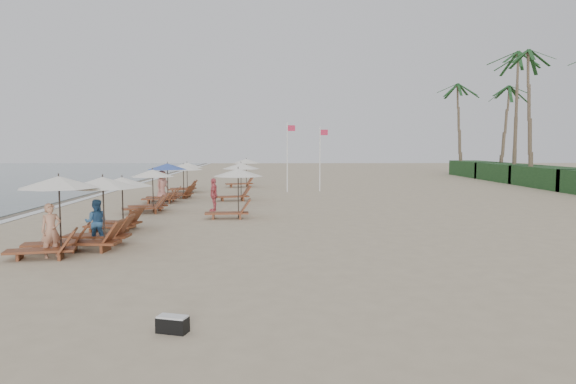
{
  "coord_description": "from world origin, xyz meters",
  "views": [
    {
      "loc": [
        0.35,
        -17.89,
        3.25
      ],
      "look_at": [
        1.0,
        4.16,
        1.3
      ],
      "focal_mm": 32.68,
      "sensor_mm": 36.0,
      "label": 1
    }
  ],
  "objects_px": {
    "lounger_station_6": "(184,177)",
    "beachgoer_mid_a": "(96,222)",
    "lounger_station_3": "(148,191)",
    "lounger_station_1": "(95,215)",
    "beachgoer_far_a": "(214,195)",
    "inland_station_0": "(233,188)",
    "lounger_station_0": "(53,215)",
    "inland_station_1": "(237,177)",
    "lounger_station_5": "(181,179)",
    "lounger_station_4": "(164,183)",
    "inland_station_2": "(243,171)",
    "duffel_bag": "(173,324)",
    "beachgoer_near": "(51,230)",
    "lounger_station_2": "(117,202)",
    "flag_pole_near": "(288,154)",
    "beachgoer_far_b": "(162,186)"
  },
  "relations": [
    {
      "from": "lounger_station_0",
      "to": "lounger_station_1",
      "type": "relative_size",
      "value": 0.96
    },
    {
      "from": "inland_station_0",
      "to": "beachgoer_near",
      "type": "xyz_separation_m",
      "value": [
        -4.7,
        -8.19,
        -0.59
      ]
    },
    {
      "from": "lounger_station_5",
      "to": "inland_station_0",
      "type": "relative_size",
      "value": 0.96
    },
    {
      "from": "inland_station_2",
      "to": "beachgoer_far_b",
      "type": "bearing_deg",
      "value": -112.03
    },
    {
      "from": "lounger_station_3",
      "to": "beachgoer_mid_a",
      "type": "xyz_separation_m",
      "value": [
        0.31,
        -8.54,
        -0.27
      ]
    },
    {
      "from": "inland_station_0",
      "to": "beachgoer_far_a",
      "type": "bearing_deg",
      "value": 114.45
    },
    {
      "from": "inland_station_1",
      "to": "flag_pole_near",
      "type": "height_order",
      "value": "flag_pole_near"
    },
    {
      "from": "lounger_station_3",
      "to": "flag_pole_near",
      "type": "xyz_separation_m",
      "value": [
        7.16,
        11.08,
        1.67
      ]
    },
    {
      "from": "lounger_station_2",
      "to": "beachgoer_far_b",
      "type": "bearing_deg",
      "value": 93.01
    },
    {
      "from": "beachgoer_mid_a",
      "to": "lounger_station_0",
      "type": "bearing_deg",
      "value": 58.7
    },
    {
      "from": "lounger_station_4",
      "to": "inland_station_0",
      "type": "distance_m",
      "value": 8.07
    },
    {
      "from": "inland_station_0",
      "to": "flag_pole_near",
      "type": "xyz_separation_m",
      "value": [
        2.82,
        13.32,
        1.31
      ]
    },
    {
      "from": "lounger_station_2",
      "to": "lounger_station_3",
      "type": "xyz_separation_m",
      "value": [
        -0.15,
        5.61,
        -0.08
      ]
    },
    {
      "from": "lounger_station_2",
      "to": "beachgoer_mid_a",
      "type": "height_order",
      "value": "lounger_station_2"
    },
    {
      "from": "lounger_station_2",
      "to": "beachgoer_mid_a",
      "type": "relative_size",
      "value": 1.7
    },
    {
      "from": "lounger_station_4",
      "to": "beachgoer_far_b",
      "type": "height_order",
      "value": "lounger_station_4"
    },
    {
      "from": "lounger_station_3",
      "to": "lounger_station_5",
      "type": "height_order",
      "value": "lounger_station_5"
    },
    {
      "from": "lounger_station_5",
      "to": "lounger_station_4",
      "type": "bearing_deg",
      "value": -100.8
    },
    {
      "from": "lounger_station_5",
      "to": "beachgoer_near",
      "type": "distance_m",
      "value": 17.58
    },
    {
      "from": "inland_station_2",
      "to": "beachgoer_far_b",
      "type": "height_order",
      "value": "inland_station_2"
    },
    {
      "from": "lounger_station_4",
      "to": "lounger_station_6",
      "type": "height_order",
      "value": "lounger_station_4"
    },
    {
      "from": "lounger_station_0",
      "to": "inland_station_1",
      "type": "bearing_deg",
      "value": 74.14
    },
    {
      "from": "flag_pole_near",
      "to": "beachgoer_mid_a",
      "type": "bearing_deg",
      "value": -109.25
    },
    {
      "from": "flag_pole_near",
      "to": "inland_station_2",
      "type": "bearing_deg",
      "value": 127.28
    },
    {
      "from": "lounger_station_1",
      "to": "lounger_station_2",
      "type": "height_order",
      "value": "lounger_station_1"
    },
    {
      "from": "lounger_station_6",
      "to": "beachgoer_mid_a",
      "type": "height_order",
      "value": "lounger_station_6"
    },
    {
      "from": "lounger_station_4",
      "to": "inland_station_2",
      "type": "height_order",
      "value": "lounger_station_4"
    },
    {
      "from": "duffel_bag",
      "to": "lounger_station_6",
      "type": "bearing_deg",
      "value": 99.05
    },
    {
      "from": "lounger_station_0",
      "to": "lounger_station_3",
      "type": "distance_m",
      "value": 10.17
    },
    {
      "from": "lounger_station_1",
      "to": "beachgoer_far_a",
      "type": "xyz_separation_m",
      "value": [
        2.72,
        9.37,
        -0.25
      ]
    },
    {
      "from": "lounger_station_0",
      "to": "lounger_station_5",
      "type": "xyz_separation_m",
      "value": [
        0.77,
        17.29,
        -0.01
      ]
    },
    {
      "from": "beachgoer_far_a",
      "to": "inland_station_1",
      "type": "bearing_deg",
      "value": 173.5
    },
    {
      "from": "lounger_station_5",
      "to": "inland_station_2",
      "type": "height_order",
      "value": "inland_station_2"
    },
    {
      "from": "lounger_station_3",
      "to": "beachgoer_far_b",
      "type": "bearing_deg",
      "value": 94.57
    },
    {
      "from": "lounger_station_2",
      "to": "inland_station_0",
      "type": "relative_size",
      "value": 0.96
    },
    {
      "from": "lounger_station_0",
      "to": "lounger_station_5",
      "type": "bearing_deg",
      "value": 87.46
    },
    {
      "from": "beachgoer_far_a",
      "to": "beachgoer_near",
      "type": "bearing_deg",
      "value": -15.1
    },
    {
      "from": "duffel_bag",
      "to": "lounger_station_5",
      "type": "bearing_deg",
      "value": 99.48
    },
    {
      "from": "lounger_station_3",
      "to": "lounger_station_6",
      "type": "xyz_separation_m",
      "value": [
        -0.08,
        11.03,
        0.07
      ]
    },
    {
      "from": "lounger_station_3",
      "to": "beachgoer_near",
      "type": "bearing_deg",
      "value": -91.99
    },
    {
      "from": "lounger_station_1",
      "to": "lounger_station_6",
      "type": "bearing_deg",
      "value": 91.51
    },
    {
      "from": "inland_station_1",
      "to": "beachgoer_mid_a",
      "type": "bearing_deg",
      "value": -104.86
    },
    {
      "from": "lounger_station_3",
      "to": "beachgoer_mid_a",
      "type": "height_order",
      "value": "lounger_station_3"
    },
    {
      "from": "lounger_station_3",
      "to": "inland_station_0",
      "type": "height_order",
      "value": "inland_station_0"
    },
    {
      "from": "beachgoer_near",
      "to": "beachgoer_far_b",
      "type": "relative_size",
      "value": 0.88
    },
    {
      "from": "beachgoer_near",
      "to": "duffel_bag",
      "type": "height_order",
      "value": "beachgoer_near"
    },
    {
      "from": "inland_station_1",
      "to": "duffel_bag",
      "type": "bearing_deg",
      "value": -89.11
    },
    {
      "from": "lounger_station_6",
      "to": "beachgoer_far_a",
      "type": "bearing_deg",
      "value": -73.12
    },
    {
      "from": "lounger_station_4",
      "to": "flag_pole_near",
      "type": "height_order",
      "value": "flag_pole_near"
    },
    {
      "from": "inland_station_0",
      "to": "flag_pole_near",
      "type": "relative_size",
      "value": 0.55
    }
  ]
}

